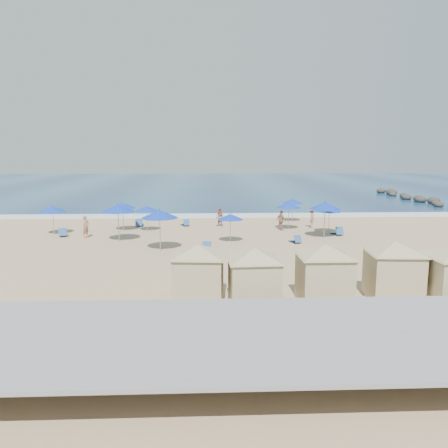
{
  "coord_description": "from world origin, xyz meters",
  "views": [
    {
      "loc": [
        -2.52,
        -26.75,
        6.3
      ],
      "look_at": [
        -1.33,
        3.0,
        1.29
      ],
      "focal_mm": 35.0,
      "sensor_mm": 36.0,
      "label": 1
    }
  ],
  "objects_px": {
    "umbrella_8": "(293,201)",
    "beachgoer_0": "(86,227)",
    "beachgoer_1": "(220,217)",
    "umbrella_4": "(147,209)",
    "umbrella_7": "(325,206)",
    "trash_bin": "(254,268)",
    "cabana_3": "(394,263)",
    "umbrella_3": "(160,214)",
    "cabana_1": "(254,270)",
    "beachgoer_2": "(281,220)",
    "rock_jetty": "(425,200)",
    "umbrella_1": "(118,208)",
    "umbrella_2": "(123,206)",
    "umbrella_6": "(289,205)",
    "cabana_2": "(324,266)",
    "cabana_0": "(199,266)",
    "umbrella_0": "(53,209)",
    "umbrella_9": "(329,209)",
    "umbrella_5": "(230,217)",
    "beachgoer_3": "(311,218)"
  },
  "relations": [
    {
      "from": "cabana_1",
      "to": "beachgoer_0",
      "type": "height_order",
      "value": "cabana_1"
    },
    {
      "from": "cabana_0",
      "to": "beachgoer_3",
      "type": "height_order",
      "value": "cabana_0"
    },
    {
      "from": "rock_jetty",
      "to": "beachgoer_0",
      "type": "bearing_deg",
      "value": -150.61
    },
    {
      "from": "cabana_3",
      "to": "umbrella_6",
      "type": "height_order",
      "value": "cabana_3"
    },
    {
      "from": "umbrella_3",
      "to": "umbrella_4",
      "type": "height_order",
      "value": "umbrella_3"
    },
    {
      "from": "cabana_3",
      "to": "umbrella_9",
      "type": "distance_m",
      "value": 15.27
    },
    {
      "from": "umbrella_0",
      "to": "umbrella_6",
      "type": "height_order",
      "value": "umbrella_6"
    },
    {
      "from": "umbrella_5",
      "to": "umbrella_1",
      "type": "bearing_deg",
      "value": 175.03
    },
    {
      "from": "cabana_0",
      "to": "umbrella_0",
      "type": "xyz_separation_m",
      "value": [
        -11.28,
        15.44,
        0.41
      ]
    },
    {
      "from": "umbrella_4",
      "to": "umbrella_7",
      "type": "distance_m",
      "value": 13.72
    },
    {
      "from": "umbrella_6",
      "to": "beachgoer_2",
      "type": "bearing_deg",
      "value": -152.87
    },
    {
      "from": "umbrella_0",
      "to": "beachgoer_1",
      "type": "distance_m",
      "value": 13.13
    },
    {
      "from": "umbrella_1",
      "to": "trash_bin",
      "type": "bearing_deg",
      "value": -46.02
    },
    {
      "from": "umbrella_9",
      "to": "beachgoer_2",
      "type": "distance_m",
      "value": 3.9
    },
    {
      "from": "umbrella_3",
      "to": "trash_bin",
      "type": "bearing_deg",
      "value": -47.58
    },
    {
      "from": "cabana_0",
      "to": "cabana_1",
      "type": "distance_m",
      "value": 2.36
    },
    {
      "from": "cabana_2",
      "to": "cabana_3",
      "type": "bearing_deg",
      "value": 7.0
    },
    {
      "from": "umbrella_3",
      "to": "beachgoer_1",
      "type": "distance_m",
      "value": 9.75
    },
    {
      "from": "umbrella_5",
      "to": "rock_jetty",
      "type": "bearing_deg",
      "value": 41.35
    },
    {
      "from": "beachgoer_1",
      "to": "beachgoer_2",
      "type": "xyz_separation_m",
      "value": [
        4.86,
        -1.89,
        -0.0
      ]
    },
    {
      "from": "cabana_1",
      "to": "umbrella_6",
      "type": "distance_m",
      "value": 18.18
    },
    {
      "from": "umbrella_7",
      "to": "umbrella_0",
      "type": "bearing_deg",
      "value": 173.9
    },
    {
      "from": "umbrella_2",
      "to": "umbrella_8",
      "type": "distance_m",
      "value": 14.91
    },
    {
      "from": "beachgoer_1",
      "to": "beachgoer_0",
      "type": "bearing_deg",
      "value": -114.38
    },
    {
      "from": "cabana_1",
      "to": "umbrella_7",
      "type": "bearing_deg",
      "value": 64.53
    },
    {
      "from": "cabana_2",
      "to": "umbrella_1",
      "type": "distance_m",
      "value": 17.18
    },
    {
      "from": "trash_bin",
      "to": "beachgoer_3",
      "type": "xyz_separation_m",
      "value": [
        6.18,
        13.6,
        0.47
      ]
    },
    {
      "from": "rock_jetty",
      "to": "umbrella_1",
      "type": "bearing_deg",
      "value": -147.03
    },
    {
      "from": "umbrella_3",
      "to": "umbrella_5",
      "type": "distance_m",
      "value": 5.2
    },
    {
      "from": "umbrella_1",
      "to": "umbrella_7",
      "type": "xyz_separation_m",
      "value": [
        14.75,
        0.54,
        0.04
      ]
    },
    {
      "from": "umbrella_5",
      "to": "beachgoer_3",
      "type": "relative_size",
      "value": 1.2
    },
    {
      "from": "umbrella_9",
      "to": "beachgoer_1",
      "type": "height_order",
      "value": "umbrella_9"
    },
    {
      "from": "umbrella_9",
      "to": "umbrella_3",
      "type": "bearing_deg",
      "value": -156.33
    },
    {
      "from": "trash_bin",
      "to": "cabana_3",
      "type": "relative_size",
      "value": 0.17
    },
    {
      "from": "umbrella_8",
      "to": "umbrella_0",
      "type": "bearing_deg",
      "value": -164.27
    },
    {
      "from": "umbrella_7",
      "to": "beachgoer_0",
      "type": "relative_size",
      "value": 1.65
    },
    {
      "from": "umbrella_7",
      "to": "umbrella_3",
      "type": "bearing_deg",
      "value": -162.84
    },
    {
      "from": "umbrella_8",
      "to": "umbrella_9",
      "type": "distance_m",
      "value": 5.98
    },
    {
      "from": "umbrella_1",
      "to": "rock_jetty",
      "type": "bearing_deg",
      "value": 32.97
    },
    {
      "from": "trash_bin",
      "to": "beachgoer_0",
      "type": "distance_m",
      "value": 15.19
    },
    {
      "from": "umbrella_6",
      "to": "cabana_2",
      "type": "bearing_deg",
      "value": -95.79
    },
    {
      "from": "trash_bin",
      "to": "umbrella_4",
      "type": "relative_size",
      "value": 0.37
    },
    {
      "from": "cabana_1",
      "to": "umbrella_9",
      "type": "xyz_separation_m",
      "value": [
        7.53,
        15.84,
        0.34
      ]
    },
    {
      "from": "umbrella_6",
      "to": "beachgoer_2",
      "type": "distance_m",
      "value": 1.39
    },
    {
      "from": "umbrella_1",
      "to": "umbrella_4",
      "type": "xyz_separation_m",
      "value": [
        1.46,
        3.92,
        -0.55
      ]
    },
    {
      "from": "umbrella_2",
      "to": "beachgoer_1",
      "type": "distance_m",
      "value": 7.99
    },
    {
      "from": "rock_jetty",
      "to": "umbrella_9",
      "type": "xyz_separation_m",
      "value": [
        -17.09,
        -18.8,
        1.52
      ]
    },
    {
      "from": "cabana_0",
      "to": "umbrella_8",
      "type": "xyz_separation_m",
      "value": [
        8.06,
        20.89,
        0.29
      ]
    },
    {
      "from": "umbrella_8",
      "to": "beachgoer_0",
      "type": "xyz_separation_m",
      "value": [
        -16.55,
        -6.85,
        -1.01
      ]
    },
    {
      "from": "beachgoer_0",
      "to": "cabana_1",
      "type": "bearing_deg",
      "value": -117.78
    }
  ]
}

